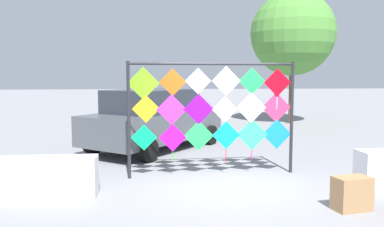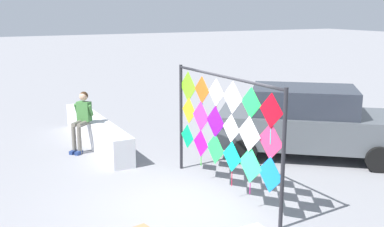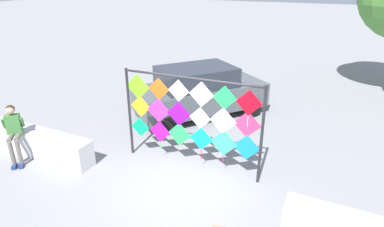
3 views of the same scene
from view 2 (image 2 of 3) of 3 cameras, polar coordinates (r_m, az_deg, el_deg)
ground at (r=9.19m, az=-0.62°, el=-11.12°), size 120.00×120.00×0.00m
plaza_ledge_left at (r=13.26m, az=-11.60°, el=-2.19°), size 4.77×0.54×0.73m
kite_display_rack at (r=9.25m, az=3.99°, el=-1.06°), size 3.65×0.23×2.47m
seated_vendor at (r=12.62m, az=-13.30°, el=-0.35°), size 0.73×0.75×1.57m
parked_car at (r=12.27m, az=13.92°, el=-0.93°), size 4.37×4.78×1.77m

